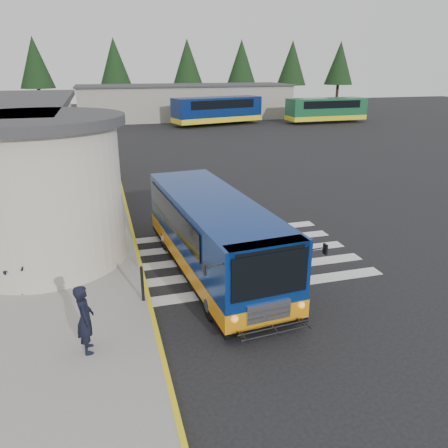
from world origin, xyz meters
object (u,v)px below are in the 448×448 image
object	(u,v)px
bollard	(142,284)
far_bus_b	(326,109)
pedestrian_b	(15,269)
transit_bus	(213,238)
pedestrian_a	(85,319)
far_bus_a	(217,110)

from	to	relation	value
bollard	far_bus_b	xyz separation A→B (m)	(25.30, 36.51, 0.91)
pedestrian_b	bollard	xyz separation A→B (m)	(3.44, -1.42, -0.26)
bollard	far_bus_b	size ratio (longest dim) A/B	0.11
transit_bus	pedestrian_b	size ratio (longest dim) A/B	5.68
pedestrian_a	far_bus_a	distance (m)	42.36
pedestrian_b	bollard	distance (m)	3.73
pedestrian_b	transit_bus	bearing A→B (deg)	48.77
pedestrian_b	far_bus_a	distance (m)	39.91
transit_bus	pedestrian_a	size ratio (longest dim) A/B	5.33
pedestrian_b	bollard	bearing A→B (deg)	25.11
far_bus_a	far_bus_b	size ratio (longest dim) A/B	1.12
pedestrian_a	far_bus_a	bearing A→B (deg)	-23.73
pedestrian_a	bollard	bearing A→B (deg)	-41.38
pedestrian_a	pedestrian_b	distance (m)	3.92
pedestrian_a	bollard	world-z (taller)	pedestrian_a
pedestrian_a	far_bus_a	size ratio (longest dim) A/B	0.16
pedestrian_b	far_bus_b	size ratio (longest dim) A/B	0.16
pedestrian_b	far_bus_b	distance (m)	45.36
pedestrian_b	far_bus_b	world-z (taller)	far_bus_b
transit_bus	pedestrian_b	world-z (taller)	transit_bus
pedestrian_b	pedestrian_a	bearing A→B (deg)	-12.25
bollard	far_bus_a	size ratio (longest dim) A/B	0.10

